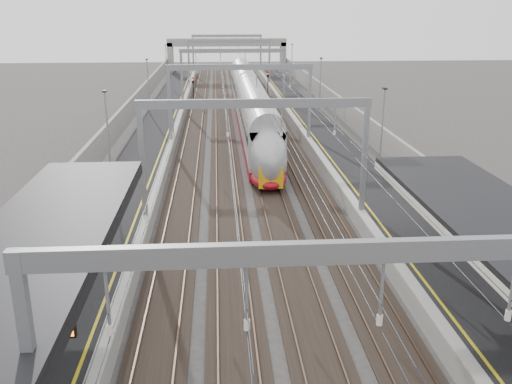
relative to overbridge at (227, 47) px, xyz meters
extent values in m
cube|color=black|center=(-8.00, -55.00, -4.81)|extent=(4.00, 120.00, 1.00)
cube|color=black|center=(8.00, -55.00, -4.81)|extent=(4.00, 120.00, 1.00)
cube|color=black|center=(-4.50, -55.00, -5.27)|extent=(2.40, 140.00, 0.08)
cube|color=brown|center=(-5.22, -55.00, -5.18)|extent=(0.07, 140.00, 0.14)
cube|color=brown|center=(-3.78, -55.00, -5.18)|extent=(0.07, 140.00, 0.14)
cube|color=black|center=(-1.50, -55.00, -5.27)|extent=(2.40, 140.00, 0.08)
cube|color=brown|center=(-2.22, -55.00, -5.18)|extent=(0.07, 140.00, 0.14)
cube|color=brown|center=(-0.78, -55.00, -5.18)|extent=(0.07, 140.00, 0.14)
cube|color=black|center=(1.50, -55.00, -5.27)|extent=(2.40, 140.00, 0.08)
cube|color=brown|center=(0.78, -55.00, -5.18)|extent=(0.07, 140.00, 0.14)
cube|color=brown|center=(2.22, -55.00, -5.18)|extent=(0.07, 140.00, 0.14)
cube|color=black|center=(4.50, -55.00, -5.27)|extent=(2.40, 140.00, 0.08)
cube|color=brown|center=(3.78, -55.00, -5.18)|extent=(0.07, 140.00, 0.14)
cube|color=brown|center=(5.22, -55.00, -5.18)|extent=(0.07, 140.00, 0.14)
cube|color=gray|center=(0.00, -98.00, 2.04)|extent=(13.00, 0.25, 0.50)
cube|color=gray|center=(-6.30, -78.00, -1.01)|extent=(0.28, 0.28, 6.60)
cube|color=gray|center=(6.30, -78.00, -1.01)|extent=(0.28, 0.28, 6.60)
cube|color=gray|center=(0.00, -78.00, 2.04)|extent=(13.00, 0.25, 0.50)
cube|color=gray|center=(-6.30, -58.00, -1.01)|extent=(0.28, 0.28, 6.60)
cube|color=gray|center=(6.30, -58.00, -1.01)|extent=(0.28, 0.28, 6.60)
cube|color=gray|center=(0.00, -58.00, 2.04)|extent=(13.00, 0.25, 0.50)
cube|color=gray|center=(-6.30, -38.00, -1.01)|extent=(0.28, 0.28, 6.60)
cube|color=gray|center=(6.30, -38.00, -1.01)|extent=(0.28, 0.28, 6.60)
cube|color=gray|center=(0.00, -38.00, 2.04)|extent=(13.00, 0.25, 0.50)
cube|color=gray|center=(-6.30, -18.00, -1.01)|extent=(0.28, 0.28, 6.60)
cube|color=gray|center=(6.30, -18.00, -1.01)|extent=(0.28, 0.28, 6.60)
cube|color=gray|center=(0.00, -18.00, 2.04)|extent=(13.00, 0.25, 0.50)
cube|color=gray|center=(-6.30, 0.00, -1.01)|extent=(0.28, 0.28, 6.60)
cube|color=gray|center=(6.30, 0.00, -1.01)|extent=(0.28, 0.28, 6.60)
cube|color=gray|center=(0.00, 0.00, 2.04)|extent=(13.00, 0.25, 0.50)
cylinder|color=#262628|center=(-4.50, -50.00, 0.19)|extent=(0.03, 140.00, 0.03)
cylinder|color=#262628|center=(-1.50, -50.00, 0.19)|extent=(0.03, 140.00, 0.03)
cylinder|color=#262628|center=(1.50, -50.00, 0.19)|extent=(0.03, 140.00, 0.03)
cylinder|color=#262628|center=(4.50, -50.00, 0.19)|extent=(0.03, 140.00, 0.03)
cylinder|color=black|center=(-9.70, -86.00, -2.31)|extent=(0.20, 0.20, 4.00)
cube|color=black|center=(-6.60, -96.00, -0.76)|extent=(1.60, 0.15, 0.55)
cube|color=orange|center=(-6.60, -96.08, -0.76)|extent=(1.50, 0.02, 0.42)
cylinder|color=black|center=(9.70, -86.00, -2.31)|extent=(0.20, 0.20, 4.00)
cube|color=gray|center=(0.00, 0.00, 0.89)|extent=(22.00, 2.20, 1.40)
cube|color=gray|center=(-10.50, 0.00, -2.21)|extent=(1.00, 2.20, 6.20)
cube|color=gray|center=(10.50, 0.00, -2.21)|extent=(1.00, 2.20, 6.20)
cube|color=gray|center=(-11.20, -55.00, -3.71)|extent=(0.30, 120.00, 3.20)
cube|color=gray|center=(11.20, -55.00, -3.71)|extent=(0.30, 120.00, 3.20)
cube|color=maroon|center=(1.50, -58.34, -4.71)|extent=(2.68, 22.84, 0.79)
cube|color=#95959A|center=(1.50, -58.34, -2.83)|extent=(2.68, 22.84, 2.98)
cube|color=black|center=(1.50, -66.33, -5.03)|extent=(1.99, 2.38, 0.50)
cube|color=maroon|center=(1.50, -35.11, -4.71)|extent=(2.68, 22.84, 0.79)
cube|color=#95959A|center=(1.50, -35.11, -2.83)|extent=(2.68, 22.84, 2.98)
cube|color=black|center=(1.50, -43.10, -5.03)|extent=(1.99, 2.38, 0.50)
ellipsoid|color=#95959A|center=(1.50, -69.96, -3.12)|extent=(2.68, 5.16, 4.17)
cube|color=#E39E0B|center=(1.50, -72.09, -4.02)|extent=(1.69, 0.12, 1.49)
cube|color=black|center=(1.50, -71.65, -2.53)|extent=(1.59, 0.57, 0.93)
cylinder|color=black|center=(-5.20, -32.19, -3.81)|extent=(0.12, 0.12, 3.00)
cube|color=black|center=(-5.20, -32.19, -2.21)|extent=(0.32, 0.22, 0.75)
sphere|color=red|center=(-5.20, -32.32, -2.06)|extent=(0.16, 0.16, 0.16)
cylinder|color=black|center=(3.20, -27.25, -3.81)|extent=(0.12, 0.12, 3.00)
cube|color=black|center=(3.20, -27.25, -2.21)|extent=(0.32, 0.22, 0.75)
sphere|color=red|center=(3.20, -27.38, -2.06)|extent=(0.16, 0.16, 0.16)
cylinder|color=black|center=(5.40, -25.68, -3.81)|extent=(0.12, 0.12, 3.00)
cube|color=black|center=(5.40, -25.68, -2.21)|extent=(0.32, 0.22, 0.75)
sphere|color=red|center=(5.40, -25.81, -2.06)|extent=(0.16, 0.16, 0.16)
camera|label=1|loc=(-2.06, -109.12, 7.06)|focal=40.00mm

